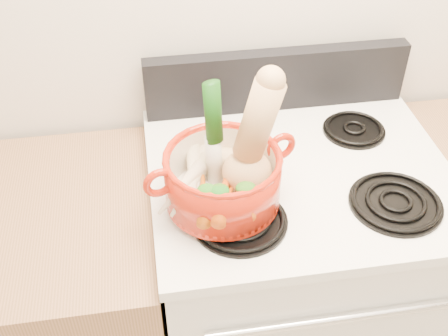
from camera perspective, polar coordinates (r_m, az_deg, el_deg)
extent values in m
cube|color=white|center=(1.81, 6.44, -12.08)|extent=(0.76, 0.65, 0.92)
cube|color=white|center=(1.47, 7.78, -0.65)|extent=(0.78, 0.67, 0.03)
cube|color=black|center=(1.64, 5.37, 8.93)|extent=(0.76, 0.05, 0.18)
cylinder|color=silver|center=(1.37, 10.99, -14.88)|extent=(0.60, 0.02, 0.02)
cylinder|color=black|center=(1.30, 1.61, -5.27)|extent=(0.22, 0.22, 0.02)
cylinder|color=black|center=(1.41, 17.05, -3.30)|extent=(0.22, 0.22, 0.02)
cylinder|color=black|center=(1.52, -0.41, 2.69)|extent=(0.17, 0.17, 0.02)
cylinder|color=black|center=(1.61, 13.08, 3.91)|extent=(0.17, 0.17, 0.02)
cylinder|color=#AC1D0A|center=(1.29, -0.14, -1.11)|extent=(0.33, 0.33, 0.13)
torus|color=#AC1D0A|center=(1.22, -6.60, -1.49)|extent=(0.08, 0.04, 0.07)
torus|color=#AC1D0A|center=(1.32, 5.84, 2.20)|extent=(0.08, 0.04, 0.07)
cylinder|color=beige|center=(1.27, -1.04, 3.53)|extent=(0.07, 0.08, 0.28)
ellipsoid|color=tan|center=(1.38, -0.06, 1.13)|extent=(0.09, 0.07, 0.05)
cone|color=beige|center=(1.33, -2.60, -0.54)|extent=(0.11, 0.25, 0.07)
cone|color=beige|center=(1.29, -3.46, -1.71)|extent=(0.14, 0.18, 0.06)
cone|color=beige|center=(1.32, -3.14, -0.01)|extent=(0.07, 0.22, 0.07)
cone|color=beige|center=(1.28, -4.45, -2.02)|extent=(0.14, 0.15, 0.05)
cone|color=#C44909|center=(1.28, 0.07, -2.65)|extent=(0.08, 0.16, 0.05)
cone|color=#B85109|center=(1.26, -2.12, -3.27)|extent=(0.05, 0.16, 0.05)
cone|color=#D9500A|center=(1.28, 1.66, -2.29)|extent=(0.04, 0.18, 0.05)
cone|color=#BD4809|center=(1.24, 0.09, -3.82)|extent=(0.08, 0.13, 0.04)
cone|color=#C64B09|center=(1.24, -0.07, -2.97)|extent=(0.08, 0.17, 0.05)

